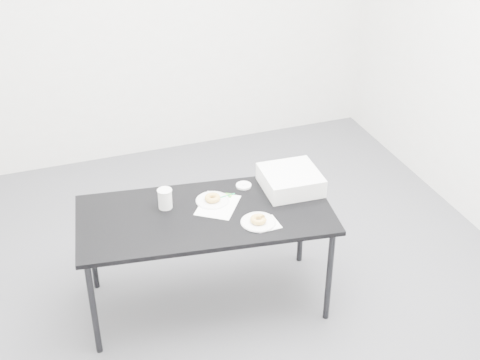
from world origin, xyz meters
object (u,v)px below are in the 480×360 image
object	(u,v)px
table	(205,220)
coffee_cup	(165,199)
scorecard	(218,205)
bakery_box	(291,180)
pen	(225,196)
donut_far	(212,198)
donut_near	(258,219)
plate_far	(213,200)
plate_near	(258,222)

from	to	relation	value
table	coffee_cup	world-z (taller)	coffee_cup
scorecard	bakery_box	bearing A→B (deg)	39.46
pen	donut_far	size ratio (longest dim) A/B	1.33
table	pen	world-z (taller)	pen
bakery_box	table	bearing A→B (deg)	-168.38
donut_near	plate_far	size ratio (longest dim) A/B	0.47
plate_near	bakery_box	bearing A→B (deg)	41.70
scorecard	pen	distance (m)	0.10
scorecard	donut_near	size ratio (longest dim) A/B	2.86
donut_far	coffee_cup	xyz separation A→B (m)	(-0.28, 0.03, 0.04)
scorecard	pen	bearing A→B (deg)	80.46
plate_near	pen	bearing A→B (deg)	105.76
plate_near	bakery_box	distance (m)	0.43
coffee_cup	bakery_box	bearing A→B (deg)	-3.48
donut_far	bakery_box	distance (m)	0.50
plate_far	coffee_cup	bearing A→B (deg)	174.70
donut_far	plate_near	bearing A→B (deg)	-60.20
donut_far	bakery_box	size ratio (longest dim) A/B	0.28
bakery_box	donut_near	bearing A→B (deg)	-135.40
plate_near	scorecard	bearing A→B (deg)	122.85
pen	plate_near	xyz separation A→B (m)	(0.09, -0.32, -0.00)
table	coffee_cup	distance (m)	0.27
plate_far	donut_far	world-z (taller)	donut_far
scorecard	pen	xyz separation A→B (m)	(0.07, 0.07, 0.01)
pen	donut_near	size ratio (longest dim) A/B	1.33
donut_near	donut_far	distance (m)	0.35
coffee_cup	table	bearing A→B (deg)	-33.95
plate_far	coffee_cup	size ratio (longest dim) A/B	1.64
scorecard	bakery_box	xyz separation A→B (m)	(0.48, 0.04, 0.06)
table	donut_near	distance (m)	0.33
table	donut_far	world-z (taller)	donut_far
pen	plate_near	world-z (taller)	pen
pen	bakery_box	bearing A→B (deg)	-12.72
plate_near	coffee_cup	world-z (taller)	coffee_cup
donut_near	donut_far	xyz separation A→B (m)	(-0.18, 0.31, -0.00)
scorecard	donut_far	xyz separation A→B (m)	(-0.01, 0.06, 0.02)
bakery_box	plate_far	bearing A→B (deg)	-179.54
plate_near	donut_far	distance (m)	0.35
table	donut_near	bearing A→B (deg)	-29.78
plate_near	plate_far	world-z (taller)	plate_near
donut_near	plate_far	bearing A→B (deg)	119.80
scorecard	plate_near	world-z (taller)	plate_near
donut_near	donut_far	bearing A→B (deg)	119.80
table	donut_near	size ratio (longest dim) A/B	16.46
donut_far	coffee_cup	world-z (taller)	coffee_cup
bakery_box	plate_near	bearing A→B (deg)	-135.40
donut_near	bakery_box	world-z (taller)	bakery_box
scorecard	coffee_cup	world-z (taller)	coffee_cup
table	plate_far	bearing A→B (deg)	61.56
pen	bakery_box	size ratio (longest dim) A/B	0.37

